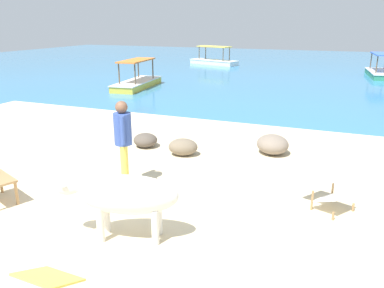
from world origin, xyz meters
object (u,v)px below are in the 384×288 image
(boat_yellow, at_px, (137,82))
(boat_white, at_px, (214,61))
(person_standing, at_px, (123,138))
(boat_green, at_px, (380,72))
(deck_chair_near, at_px, (326,186))
(cow, at_px, (125,195))

(boat_yellow, height_order, boat_white, same)
(person_standing, distance_m, boat_white, 21.89)
(boat_yellow, xyz_separation_m, boat_white, (0.03, 11.07, 0.00))
(boat_green, bearing_deg, person_standing, 158.28)
(boat_white, bearing_deg, deck_chair_near, -48.22)
(deck_chair_near, xyz_separation_m, boat_green, (1.76, 18.00, -0.13))
(deck_chair_near, distance_m, boat_green, 18.09)
(deck_chair_near, bearing_deg, boat_white, 147.27)
(deck_chair_near, relative_size, boat_white, 0.24)
(deck_chair_near, distance_m, person_standing, 3.61)
(deck_chair_near, bearing_deg, person_standing, -138.50)
(deck_chair_near, bearing_deg, cow, -107.55)
(person_standing, bearing_deg, boat_green, -138.20)
(boat_white, xyz_separation_m, boat_green, (10.80, -2.69, 0.00))
(boat_green, bearing_deg, cow, 162.12)
(cow, xyz_separation_m, boat_white, (-6.48, 22.74, -0.41))
(cow, distance_m, person_standing, 1.87)
(deck_chair_near, bearing_deg, boat_green, 118.08)
(person_standing, height_order, boat_yellow, person_standing)
(cow, xyz_separation_m, deck_chair_near, (2.55, 2.05, -0.28))
(boat_white, bearing_deg, boat_green, 4.21)
(cow, xyz_separation_m, boat_yellow, (-6.51, 11.66, -0.41))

